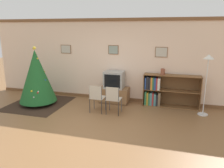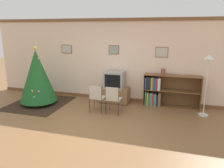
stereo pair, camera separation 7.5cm
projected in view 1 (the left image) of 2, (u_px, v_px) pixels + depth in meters
The scene contains 11 objects.
ground_plane at pixel (81, 132), 5.16m from camera, with size 24.00×24.00×0.00m, color brown.
wall_back at pixel (112, 60), 7.27m from camera, with size 8.73×0.11×2.70m.
area_rug at pixel (39, 104), 7.10m from camera, with size 1.74×1.94×0.01m.
christmas_tree at pixel (37, 76), 6.87m from camera, with size 1.17×1.17×1.84m.
tv_console at pixel (114, 95), 7.18m from camera, with size 0.95×0.54×0.50m.
television at pixel (114, 80), 7.05m from camera, with size 0.62×0.50×0.54m.
folding_chair_left at pixel (97, 97), 6.25m from camera, with size 0.40×0.40×0.82m.
folding_chair_right at pixel (113, 98), 6.12m from camera, with size 0.40×0.40×0.82m.
bookshelf at pixel (161, 91), 6.82m from camera, with size 1.70×0.36×1.00m.
vase at pixel (163, 72), 6.63m from camera, with size 0.13×0.13×0.19m.
standing_lamp at pixel (208, 69), 5.87m from camera, with size 0.28×0.28×1.71m.
Camera 1 is at (1.98, -4.34, 2.37)m, focal length 35.00 mm.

